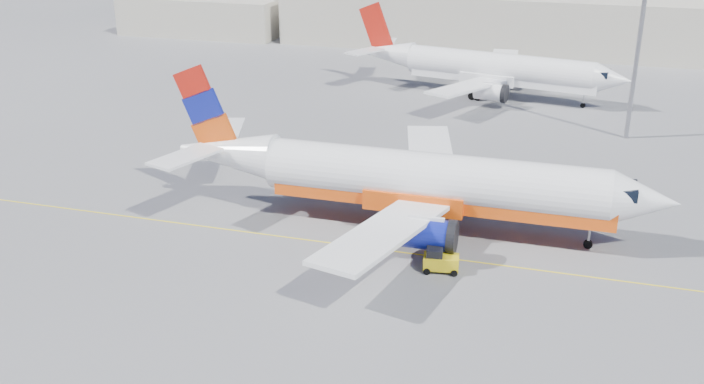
# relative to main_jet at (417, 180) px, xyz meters

# --- Properties ---
(ground) EXTENTS (240.00, 240.00, 0.00)m
(ground) POSITION_rel_main_jet_xyz_m (-4.65, -7.31, -3.74)
(ground) COLOR #5C5C61
(ground) RESTS_ON ground
(taxi_line) EXTENTS (70.00, 0.15, 0.01)m
(taxi_line) POSITION_rel_main_jet_xyz_m (-4.65, -4.31, -3.74)
(taxi_line) COLOR yellow
(taxi_line) RESTS_ON ground
(terminal_main) EXTENTS (70.00, 14.00, 8.00)m
(terminal_main) POSITION_rel_main_jet_xyz_m (0.35, 67.69, 0.26)
(terminal_main) COLOR beige
(terminal_main) RESTS_ON ground
(terminal_annex) EXTENTS (26.00, 10.00, 6.00)m
(terminal_annex) POSITION_rel_main_jet_xyz_m (-49.65, 64.69, -0.74)
(terminal_annex) COLOR beige
(terminal_annex) RESTS_ON ground
(main_jet) EXTENTS (36.99, 29.31, 11.23)m
(main_jet) POSITION_rel_main_jet_xyz_m (0.00, 0.00, 0.00)
(main_jet) COLOR white
(main_jet) RESTS_ON ground
(second_jet) EXTENTS (33.11, 25.67, 9.99)m
(second_jet) POSITION_rel_main_jet_xyz_m (0.34, 38.86, -0.41)
(second_jet) COLOR white
(second_jet) RESTS_ON ground
(gse_tug) EXTENTS (2.46, 1.73, 1.64)m
(gse_tug) POSITION_rel_main_jet_xyz_m (2.97, -6.28, -2.97)
(gse_tug) COLOR black
(gse_tug) RESTS_ON ground
(floodlight_mast) EXTENTS (1.50, 1.50, 20.56)m
(floodlight_mast) POSITION_rel_main_jet_xyz_m (15.45, 26.89, 8.58)
(floodlight_mast) COLOR gray
(floodlight_mast) RESTS_ON ground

